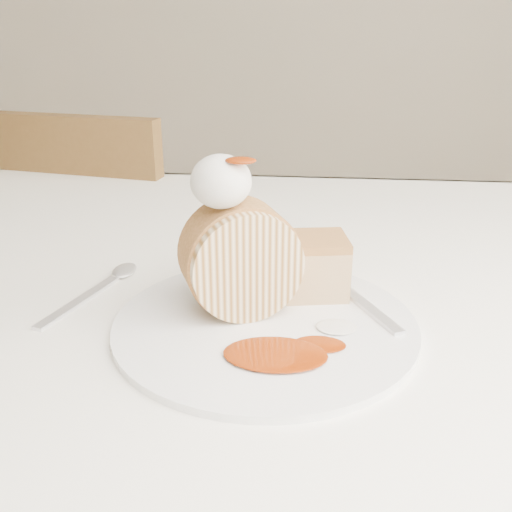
# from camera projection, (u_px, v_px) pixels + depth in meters

# --- Properties ---
(table) EXTENTS (1.40, 0.90, 0.75)m
(table) POSITION_uv_depth(u_px,v_px,m) (312.00, 331.00, 0.74)
(table) COLOR white
(table) RESTS_ON ground
(chair_far) EXTENTS (0.47, 0.47, 0.86)m
(chair_far) POSITION_uv_depth(u_px,v_px,m) (106.00, 269.00, 1.34)
(chair_far) COLOR brown
(chair_far) RESTS_ON ground
(plate) EXTENTS (0.34, 0.34, 0.01)m
(plate) POSITION_uv_depth(u_px,v_px,m) (265.00, 324.00, 0.56)
(plate) COLOR white
(plate) RESTS_ON table
(roulade_slice) EXTENTS (0.13, 0.10, 0.11)m
(roulade_slice) POSITION_uv_depth(u_px,v_px,m) (241.00, 260.00, 0.56)
(roulade_slice) COLOR beige
(roulade_slice) RESTS_ON plate
(cake_chunk) EXTENTS (0.08, 0.07, 0.06)m
(cake_chunk) POSITION_uv_depth(u_px,v_px,m) (314.00, 269.00, 0.61)
(cake_chunk) COLOR #B07742
(cake_chunk) RESTS_ON plate
(whipped_cream) EXTENTS (0.06, 0.06, 0.05)m
(whipped_cream) POSITION_uv_depth(u_px,v_px,m) (221.00, 181.00, 0.53)
(whipped_cream) COLOR white
(whipped_cream) RESTS_ON roulade_slice
(caramel_drizzle) EXTENTS (0.03, 0.02, 0.01)m
(caramel_drizzle) POSITION_uv_depth(u_px,v_px,m) (241.00, 153.00, 0.51)
(caramel_drizzle) COLOR maroon
(caramel_drizzle) RESTS_ON whipped_cream
(caramel_pool) EXTENTS (0.10, 0.08, 0.00)m
(caramel_pool) POSITION_uv_depth(u_px,v_px,m) (275.00, 354.00, 0.50)
(caramel_pool) COLOR maroon
(caramel_pool) RESTS_ON plate
(fork) EXTENTS (0.10, 0.17, 0.00)m
(fork) POSITION_uv_depth(u_px,v_px,m) (365.00, 305.00, 0.59)
(fork) COLOR silver
(fork) RESTS_ON plate
(spoon) EXTENTS (0.07, 0.16, 0.00)m
(spoon) POSITION_uv_depth(u_px,v_px,m) (79.00, 301.00, 0.61)
(spoon) COLOR silver
(spoon) RESTS_ON table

